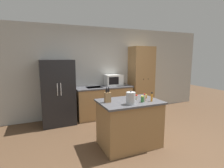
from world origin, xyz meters
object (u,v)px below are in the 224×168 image
object	(u,v)px
microwave	(113,80)
knife_block	(108,97)
kettle	(131,98)
spice_bottle_tall_dark	(146,96)
spice_bottle_amber_oil	(145,98)
pantry_cabinet	(141,79)
spice_bottle_orange_cap	(136,97)
spice_bottle_short_red	(145,98)
spice_bottle_pale_salt	(152,97)
spice_bottle_green_herb	(142,99)
refrigerator	(58,92)

from	to	relation	value
microwave	knife_block	world-z (taller)	microwave
kettle	knife_block	bearing A→B (deg)	138.72
spice_bottle_tall_dark	kettle	bearing A→B (deg)	-151.73
spice_bottle_tall_dark	microwave	bearing A→B (deg)	87.20
kettle	spice_bottle_amber_oil	bearing A→B (deg)	11.98
pantry_cabinet	spice_bottle_orange_cap	xyz separation A→B (m)	(-1.26, -1.81, -0.08)
spice_bottle_short_red	kettle	world-z (taller)	kettle
spice_bottle_tall_dark	kettle	distance (m)	0.58
spice_bottle_pale_salt	kettle	size ratio (longest dim) A/B	0.73
microwave	spice_bottle_green_herb	size ratio (longest dim) A/B	4.17
refrigerator	spice_bottle_tall_dark	bearing A→B (deg)	-47.65
microwave	spice_bottle_short_red	bearing A→B (deg)	-96.20
spice_bottle_pale_salt	knife_block	bearing A→B (deg)	161.63
microwave	spice_bottle_green_herb	bearing A→B (deg)	-98.90
spice_bottle_tall_dark	spice_bottle_amber_oil	bearing A→B (deg)	-129.70
knife_block	spice_bottle_pale_salt	world-z (taller)	knife_block
microwave	spice_bottle_short_red	distance (m)	2.01
spice_bottle_green_herb	spice_bottle_pale_salt	bearing A→B (deg)	-5.11
spice_bottle_tall_dark	pantry_cabinet	bearing A→B (deg)	60.12
refrigerator	spice_bottle_green_herb	distance (m)	2.34
spice_bottle_green_herb	kettle	bearing A→B (deg)	-171.27
knife_block	spice_bottle_orange_cap	bearing A→B (deg)	-3.75
refrigerator	spice_bottle_short_red	xyz separation A→B (m)	(1.42, -1.84, 0.12)
spice_bottle_green_herb	kettle	world-z (taller)	kettle
microwave	spice_bottle_orange_cap	distance (m)	1.91
knife_block	spice_bottle_amber_oil	bearing A→B (deg)	-17.93
kettle	spice_bottle_green_herb	bearing A→B (deg)	8.73
spice_bottle_short_red	spice_bottle_pale_salt	xyz separation A→B (m)	(0.09, -0.10, 0.03)
pantry_cabinet	spice_bottle_orange_cap	world-z (taller)	pantry_cabinet
pantry_cabinet	spice_bottle_pale_salt	bearing A→B (deg)	-117.59
refrigerator	kettle	size ratio (longest dim) A/B	6.84
refrigerator	spice_bottle_pale_salt	world-z (taller)	refrigerator
spice_bottle_orange_cap	microwave	bearing A→B (deg)	80.10
spice_bottle_orange_cap	kettle	world-z (taller)	kettle
spice_bottle_tall_dark	spice_bottle_green_herb	bearing A→B (deg)	-135.69
pantry_cabinet	kettle	distance (m)	2.56
spice_bottle_green_herb	spice_bottle_pale_salt	xyz separation A→B (m)	(0.20, -0.02, 0.03)
spice_bottle_green_herb	spice_bottle_orange_cap	bearing A→B (deg)	90.37
spice_bottle_green_herb	knife_block	bearing A→B (deg)	157.56
spice_bottle_tall_dark	spice_bottle_orange_cap	size ratio (longest dim) A/B	0.87
spice_bottle_short_red	spice_bottle_orange_cap	world-z (taller)	spice_bottle_short_red
spice_bottle_green_herb	kettle	size ratio (longest dim) A/B	0.50
refrigerator	spice_bottle_amber_oil	distance (m)	2.35
pantry_cabinet	spice_bottle_short_red	bearing A→B (deg)	-120.85
refrigerator	kettle	bearing A→B (deg)	-62.06
spice_bottle_orange_cap	spice_bottle_tall_dark	bearing A→B (deg)	5.46
spice_bottle_pale_salt	spice_bottle_short_red	bearing A→B (deg)	130.48
microwave	spice_bottle_green_herb	world-z (taller)	microwave
pantry_cabinet	spice_bottle_tall_dark	bearing A→B (deg)	-119.88
refrigerator	pantry_cabinet	world-z (taller)	pantry_cabinet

